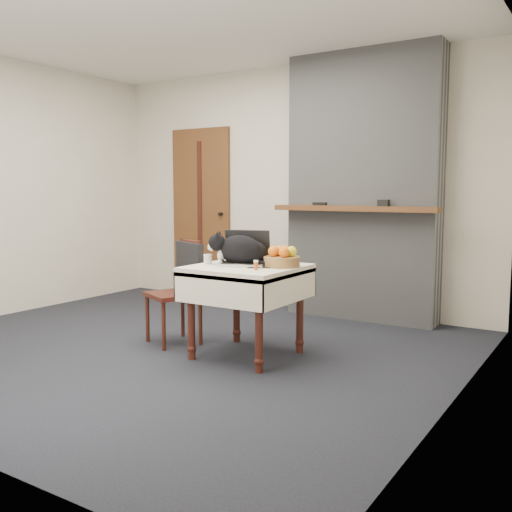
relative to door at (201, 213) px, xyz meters
The scene contains 12 objects.
ground 2.52m from the door, 58.72° to the right, with size 4.50×4.50×0.00m, color black.
room_shell 2.07m from the door, 51.56° to the right, with size 4.52×4.01×2.61m.
door is the anchor object (origin of this frame).
chimney 2.12m from the door, ahead, with size 1.62×0.48×2.60m.
side_table 2.66m from the door, 44.67° to the right, with size 0.78×0.78×0.70m.
laptop 2.57m from the door, 44.66° to the right, with size 0.43×0.40×0.26m.
cat 2.59m from the door, 45.38° to the right, with size 0.55×0.34×0.26m.
cream_jar 2.48m from the door, 51.01° to the right, with size 0.07×0.07×0.07m, color silver.
pill_bottle 2.88m from the door, 44.33° to the right, with size 0.03×0.03×0.07m.
fruit_basket 2.75m from the door, 39.47° to the right, with size 0.27×0.27×0.15m.
desk_clutter 2.78m from the door, 41.92° to the right, with size 0.14×0.02×0.01m, color black.
chair 2.19m from the door, 56.38° to the right, with size 0.51×0.51×0.86m.
Camera 1 is at (3.02, -3.45, 1.26)m, focal length 40.00 mm.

